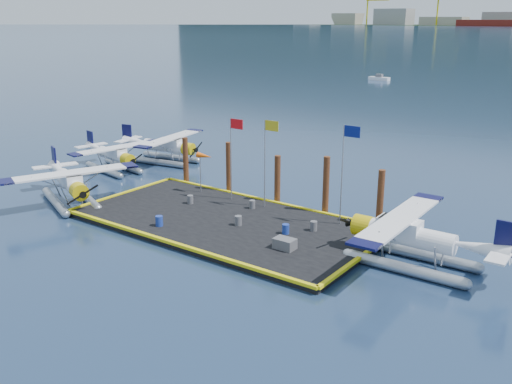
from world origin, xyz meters
TOP-DOWN VIEW (x-y plane):
  - ground at (0.00, 0.00)m, footprint 4000.00×4000.00m
  - dock at (0.00, 0.00)m, footprint 20.00×10.00m
  - dock_bumpers at (0.00, 0.00)m, footprint 20.25×10.25m
  - seaplane_a at (-11.86, -3.28)m, footprint 8.98×9.47m
  - seaplane_b at (-16.63, 4.90)m, footprint 7.97×8.71m
  - seaplane_c at (-15.07, 9.92)m, footprint 8.58×9.39m
  - seaplane_d at (12.02, 1.06)m, footprint 9.25×10.19m
  - drum_0 at (-4.21, 1.19)m, footprint 0.44×0.44m
  - drum_1 at (1.34, -0.30)m, footprint 0.45×0.45m
  - drum_2 at (4.62, 0.25)m, footprint 0.44×0.44m
  - drum_3 at (-2.70, -3.39)m, footprint 0.48×0.48m
  - drum_4 at (5.75, 1.74)m, footprint 0.44×0.44m
  - drum_5 at (0.04, 2.96)m, footprint 0.42×0.42m
  - crate at (5.88, -1.76)m, footprint 1.24×0.83m
  - flagpole_red at (-2.29, 3.80)m, footprint 1.14×0.08m
  - flagpole_yellow at (0.70, 3.80)m, footprint 1.14×0.08m
  - flagpole_blue at (6.70, 3.80)m, footprint 1.14×0.08m
  - windsock at (-5.03, 3.80)m, footprint 1.40×0.44m
  - piling_0 at (-8.50, 5.40)m, footprint 0.44×0.44m
  - piling_1 at (-4.00, 5.40)m, footprint 0.44×0.44m
  - piling_2 at (0.50, 5.40)m, footprint 0.44×0.44m
  - piling_3 at (4.50, 5.40)m, footprint 0.44×0.44m
  - piling_4 at (8.50, 5.40)m, footprint 0.44×0.44m

SIDE VIEW (x-z plane):
  - ground at x=0.00m, z-range 0.00..0.00m
  - dock at x=0.00m, z-range 0.00..0.40m
  - dock_bumpers at x=0.00m, z-range 0.40..0.58m
  - drum_5 at x=0.04m, z-range 0.40..0.99m
  - drum_0 at x=-4.21m, z-range 0.40..1.01m
  - drum_2 at x=4.62m, z-range 0.40..1.02m
  - crate at x=5.88m, z-range 0.40..1.02m
  - drum_4 at x=5.75m, z-range 0.40..1.02m
  - drum_1 at x=1.34m, z-range 0.40..1.04m
  - drum_3 at x=-2.70m, z-range 0.40..1.07m
  - seaplane_b at x=-16.63m, z-range -0.20..2.88m
  - seaplane_c at x=-15.07m, z-range -0.21..3.11m
  - seaplane_a at x=-11.86m, z-range -0.22..3.22m
  - seaplane_d at x=12.02m, z-range -0.23..3.40m
  - piling_2 at x=0.50m, z-range 0.00..3.80m
  - piling_0 at x=-8.50m, z-range 0.00..4.00m
  - piling_4 at x=8.50m, z-range 0.00..4.00m
  - piling_1 at x=-4.00m, z-range 0.00..4.20m
  - piling_3 at x=4.50m, z-range 0.00..4.30m
  - windsock at x=-5.03m, z-range 1.67..4.79m
  - flagpole_red at x=-2.29m, z-range 1.40..7.40m
  - flagpole_yellow at x=0.70m, z-range 1.41..7.61m
  - flagpole_blue at x=6.70m, z-range 1.44..7.94m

